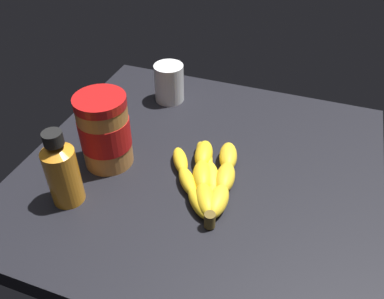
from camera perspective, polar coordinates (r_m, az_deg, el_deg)
ground_plane at (r=83.25cm, az=1.28°, el=-3.51°), size 71.38×69.30×4.19cm
banana_bunch at (r=76.92cm, az=2.39°, el=-4.09°), size 15.76×22.77×3.70cm
peanut_butter_jar at (r=80.15cm, az=-12.47°, el=2.60°), size 10.17×10.17×15.61cm
honey_bottle at (r=74.08cm, az=-18.24°, el=-2.95°), size 5.93×5.93×15.56cm
coffee_mug at (r=100.40cm, az=-3.28°, el=9.66°), size 7.32×11.12×9.54cm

